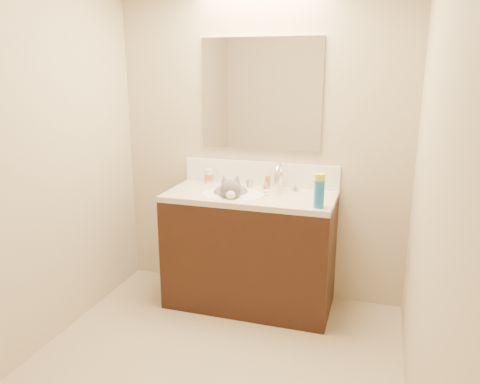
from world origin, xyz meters
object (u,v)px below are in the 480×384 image
Objects in this scene: basin at (233,203)px; spray_can at (319,194)px; faucet at (279,179)px; cat at (231,197)px; pill_bottle at (209,176)px; amber_bottle at (268,182)px; silver_jar at (249,183)px; vanity_cabinet at (250,252)px.

spray_can is (0.63, -0.16, 0.16)m from basin.
faucet reaches higher than cat.
spray_can reaches higher than pill_bottle.
spray_can is at bearing -41.84° from amber_bottle.
pill_bottle is at bearing 156.15° from spray_can.
pill_bottle is 1.96× the size of silver_jar.
vanity_cabinet is 0.40m from basin.
basin is 0.05m from cat.
vanity_cabinet is at bearing -27.79° from pill_bottle.
silver_jar is (0.08, 0.19, 0.06)m from cat.
faucet reaches higher than amber_bottle.
pill_bottle is (-0.39, 0.21, 0.51)m from vanity_cabinet.
pill_bottle is at bearing 175.59° from silver_jar.
vanity_cabinet is 4.29× the size of faucet.
basin is at bearing -165.96° from vanity_cabinet.
basin is at bearing -40.93° from pill_bottle.
amber_bottle reaches higher than basin.
faucet is 0.25m from silver_jar.
silver_jar is at bearing 73.99° from basin.
faucet is 0.12m from amber_bottle.
cat reaches higher than silver_jar.
basin is 2.50× the size of spray_can.
pill_bottle is (-0.27, 0.24, 0.13)m from basin.
spray_can is at bearing -23.85° from pill_bottle.
amber_bottle is (0.20, 0.23, 0.12)m from basin.
basin is at bearing -150.88° from faucet.
amber_bottle reaches higher than silver_jar.
faucet is (0.18, 0.14, 0.54)m from vanity_cabinet.
vanity_cabinet is at bearing -111.91° from amber_bottle.
amber_bottle is at bearing -1.45° from pill_bottle.
pill_bottle is (-0.57, 0.07, -0.03)m from faucet.
amber_bottle is 0.51× the size of spray_can.
basin is 8.01× the size of silver_jar.
silver_jar is 0.14m from amber_bottle.
cat is at bearing -155.13° from faucet.
pill_bottle is at bearing 120.66° from cat.
vanity_cabinet is 13.09× the size of amber_bottle.
faucet is at bearing 6.37° from cat.
spray_can is at bearing -14.48° from basin.
silver_jar is 0.61× the size of amber_bottle.
pill_bottle is 0.61× the size of spray_can.
pill_bottle reaches higher than amber_bottle.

